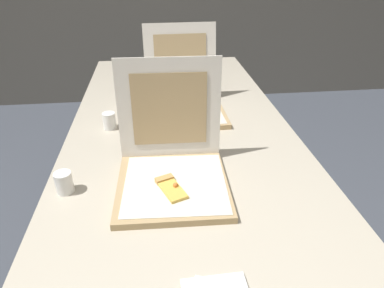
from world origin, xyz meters
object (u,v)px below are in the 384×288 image
at_px(cup_white_near_left, 64,182).
at_px(pizza_box_middle, 185,100).
at_px(table, 183,146).
at_px(cup_white_mid, 109,121).
at_px(cup_white_far, 128,100).
at_px(pizza_box_front, 172,168).

bearing_deg(cup_white_near_left, pizza_box_middle, 53.10).
relative_size(table, cup_white_mid, 32.13).
distance_m(pizza_box_middle, cup_white_near_left, 0.72).
distance_m(cup_white_mid, cup_white_far, 0.23).
bearing_deg(cup_white_far, cup_white_near_left, -104.31).
height_order(pizza_box_middle, cup_white_near_left, pizza_box_middle).
xyz_separation_m(cup_white_mid, cup_white_near_left, (-0.10, -0.43, 0.00)).
bearing_deg(cup_white_near_left, table, 38.75).
distance_m(table, cup_white_near_left, 0.52).
distance_m(pizza_box_front, pizza_box_middle, 0.57).
xyz_separation_m(pizza_box_front, cup_white_near_left, (-0.34, -0.02, -0.02)).
relative_size(table, cup_white_near_left, 32.13).
height_order(cup_white_far, cup_white_near_left, same).
bearing_deg(cup_white_mid, pizza_box_front, -59.86).
bearing_deg(pizza_box_front, cup_white_near_left, -175.62).
relative_size(pizza_box_middle, cup_white_far, 6.04).
bearing_deg(pizza_box_front, pizza_box_middle, 82.29).
distance_m(cup_white_mid, cup_white_near_left, 0.44).
xyz_separation_m(table, cup_white_mid, (-0.30, 0.11, 0.08)).
height_order(table, cup_white_mid, cup_white_mid).
xyz_separation_m(pizza_box_middle, cup_white_mid, (-0.33, -0.15, -0.02)).
height_order(pizza_box_front, cup_white_near_left, pizza_box_front).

